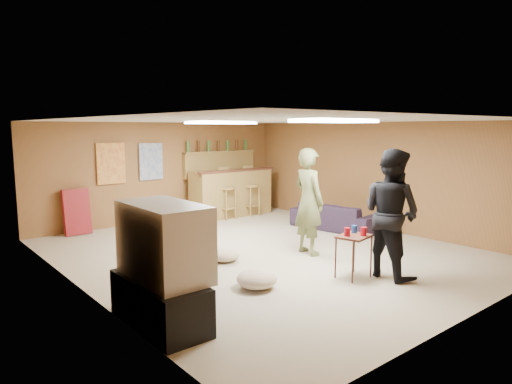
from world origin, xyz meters
TOP-DOWN VIEW (x-y plane):
  - ground at (0.00, 0.00)m, footprint 7.00×7.00m
  - ceiling at (0.00, 0.00)m, footprint 6.00×7.00m
  - wall_back at (0.00, 3.50)m, footprint 6.00×0.02m
  - wall_front at (0.00, -3.50)m, footprint 6.00×0.02m
  - wall_left at (-3.00, 0.00)m, footprint 0.02×7.00m
  - wall_right at (3.00, 0.00)m, footprint 0.02×7.00m
  - tv_stand at (-2.72, -1.50)m, footprint 0.55×1.30m
  - dvd_box at (-2.50, -1.50)m, footprint 0.35×0.50m
  - tv_body at (-2.65, -1.50)m, footprint 0.60×1.10m
  - tv_screen at (-2.34, -1.50)m, footprint 0.02×0.95m
  - bar_counter at (1.50, 2.95)m, footprint 2.00×0.60m
  - bar_lip at (1.50, 2.70)m, footprint 2.10×0.12m
  - bar_shelf at (1.50, 3.40)m, footprint 2.00×0.18m
  - bar_backing at (1.50, 3.42)m, footprint 2.00×0.14m
  - poster_left at (-1.20, 3.46)m, footprint 0.60×0.03m
  - poster_right at (-0.30, 3.46)m, footprint 0.55×0.03m
  - folding_chair_stack at (-2.00, 3.30)m, footprint 0.50×0.26m
  - ceiling_panel_front at (0.00, -1.50)m, footprint 1.20×0.60m
  - ceiling_panel_back at (0.00, 1.20)m, footprint 1.20×0.60m
  - person_olive at (0.51, -0.55)m, footprint 0.49×0.69m
  - person_black at (0.55, -2.09)m, footprint 0.75×0.93m
  - sofa at (2.28, 0.39)m, footprint 0.96×1.92m
  - tray_table at (0.10, -1.82)m, footprint 0.53×0.46m
  - cup_red_near at (-0.01, -1.78)m, footprint 0.09×0.09m
  - cup_red_far at (0.18, -1.91)m, footprint 0.11×0.11m
  - cup_blue at (0.22, -1.72)m, footprint 0.10×0.10m
  - bar_stool_left at (1.18, 2.66)m, footprint 0.40×0.40m
  - bar_stool_right at (1.86, 2.63)m, footprint 0.44×0.44m
  - cushion_near_tv at (-1.21, -1.28)m, footprint 0.69×0.69m
  - cushion_mid at (-0.82, -0.03)m, footprint 0.61×0.61m
  - cushion_far at (-2.15, -1.11)m, footprint 0.51×0.51m
  - bottle_row at (1.44, 3.38)m, footprint 1.76×0.08m

SIDE VIEW (x-z plane):
  - ground at x=0.00m, z-range 0.00..0.00m
  - cushion_far at x=-2.15m, z-range 0.00..0.20m
  - cushion_mid at x=-0.82m, z-range 0.00..0.21m
  - cushion_near_tv at x=-1.21m, z-range 0.00..0.24m
  - dvd_box at x=-2.50m, z-range 0.11..0.19m
  - tv_stand at x=-2.72m, z-range 0.00..0.50m
  - sofa at x=2.28m, z-range 0.00..0.54m
  - tray_table at x=0.10m, z-range 0.00..0.60m
  - folding_chair_stack at x=-2.00m, z-range -0.01..0.91m
  - bar_counter at x=1.50m, z-range 0.00..1.10m
  - bar_stool_right at x=1.86m, z-range 0.00..1.15m
  - bar_stool_left at x=1.18m, z-range 0.00..1.16m
  - cup_blue at x=0.22m, z-range 0.60..0.71m
  - cup_red_near at x=-0.01m, z-range 0.60..0.72m
  - cup_red_far at x=0.18m, z-range 0.60..0.72m
  - person_olive at x=0.51m, z-range 0.00..1.76m
  - person_black at x=0.55m, z-range 0.00..1.80m
  - tv_body at x=-2.65m, z-range 0.50..1.30m
  - tv_screen at x=-2.34m, z-range 0.57..1.23m
  - wall_back at x=0.00m, z-range 0.00..2.20m
  - wall_front at x=0.00m, z-range 0.00..2.20m
  - wall_left at x=-3.00m, z-range 0.00..2.20m
  - wall_right at x=3.00m, z-range 0.00..2.20m
  - bar_lip at x=1.50m, z-range 1.08..1.12m
  - bar_backing at x=1.50m, z-range 0.90..1.50m
  - poster_left at x=-1.20m, z-range 0.93..1.78m
  - poster_right at x=-0.30m, z-range 0.95..1.75m
  - bar_shelf at x=1.50m, z-range 1.48..1.52m
  - bottle_row at x=1.44m, z-range 1.52..1.78m
  - ceiling_panel_front at x=0.00m, z-range 2.15..2.19m
  - ceiling_panel_back at x=0.00m, z-range 2.15..2.19m
  - ceiling at x=0.00m, z-range 2.19..2.21m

